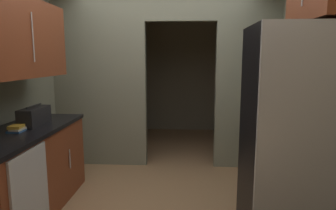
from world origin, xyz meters
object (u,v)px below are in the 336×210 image
Objects in this scene: boombox at (34,116)px; book_stack at (17,129)px; refrigerator at (293,136)px; dishwasher at (31,198)px.

boombox reaches higher than book_stack.
book_stack is at bearing 177.21° from refrigerator.
book_stack is at bearing 129.06° from dishwasher.
boombox is 2.70× the size of book_stack.
refrigerator is 2.22× the size of dishwasher.
refrigerator is at bearing -9.48° from boombox.
refrigerator is 2.31m from dishwasher.
dishwasher is at bearing -173.43° from refrigerator.
dishwasher is 2.00× the size of boombox.
refrigerator reaches higher than book_stack.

